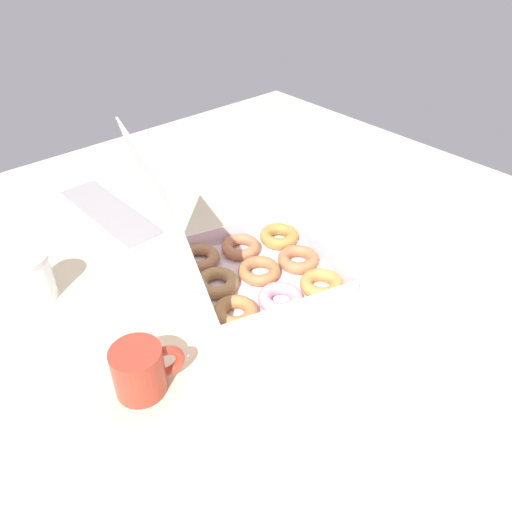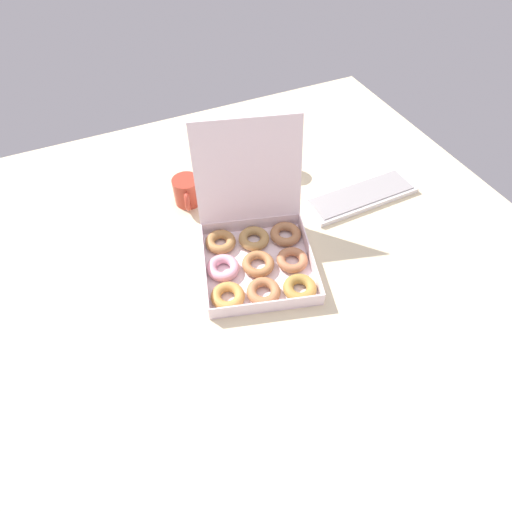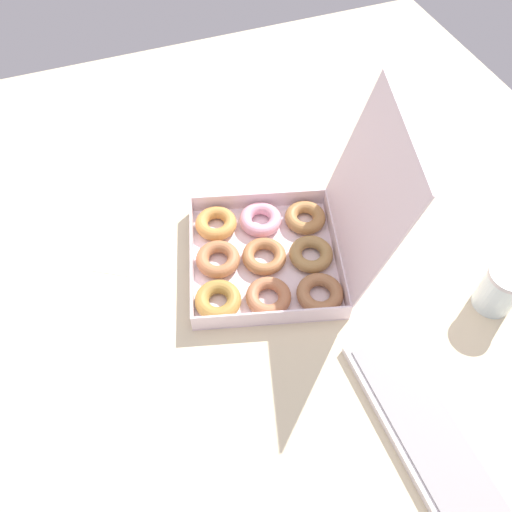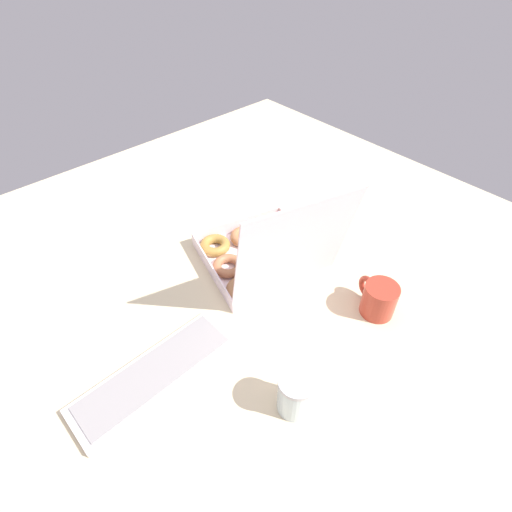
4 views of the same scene
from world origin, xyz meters
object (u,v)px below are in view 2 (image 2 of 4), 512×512
Objects in this scene: keyboard at (361,196)px; glass_jar at (278,156)px; coffee_mug at (187,191)px; donut_box at (257,253)px.

keyboard is 3.75× the size of glass_jar.
glass_jar reaches higher than coffee_mug.
donut_box is 1.14× the size of keyboard.
coffee_mug reaches higher than keyboard.
glass_jar is (36.00, 4.16, 0.56)cm from coffee_mug.
glass_jar is at bearing 56.00° from donut_box.
donut_box is 3.62× the size of coffee_mug.
keyboard is at bearing 13.85° from donut_box.
coffee_mug is 36.25cm from glass_jar.
keyboard is at bearing -22.42° from coffee_mug.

